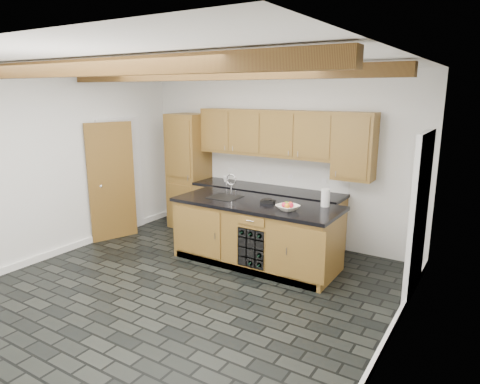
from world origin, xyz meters
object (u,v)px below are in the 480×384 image
(kitchen_scale, at_px, (268,201))
(paper_towel, at_px, (325,198))
(island, at_px, (256,233))
(fruit_bowl, at_px, (288,208))

(kitchen_scale, bearing_deg, paper_towel, 6.50)
(island, bearing_deg, kitchen_scale, 20.13)
(fruit_bowl, distance_m, paper_towel, 0.58)
(kitchen_scale, xyz_separation_m, paper_towel, (0.76, 0.26, 0.10))
(kitchen_scale, relative_size, fruit_bowl, 0.74)
(fruit_bowl, height_order, paper_towel, paper_towel)
(island, relative_size, kitchen_scale, 11.37)
(island, distance_m, kitchen_scale, 0.52)
(fruit_bowl, xyz_separation_m, paper_towel, (0.36, 0.45, 0.09))
(island, bearing_deg, fruit_bowl, -13.09)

